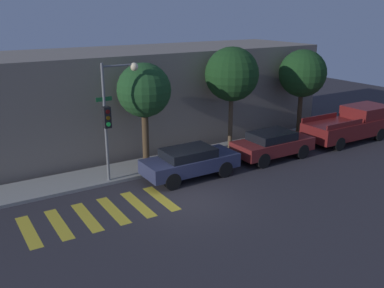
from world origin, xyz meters
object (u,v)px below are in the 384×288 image
Objects in this scene: traffic_light_pole at (113,107)px; sedan_near_corner at (190,162)px; sedan_middle at (273,144)px; tree_far_end at (303,74)px; tree_midblock at (232,74)px; pickup_truck at (352,124)px; tree_near_corner at (144,91)px.

traffic_light_pole is 4.24m from sedan_near_corner.
sedan_near_corner is 4.96m from sedan_middle.
sedan_near_corner is 9.80m from tree_far_end.
pickup_truck is at bearing -17.55° from tree_midblock.
pickup_truck is at bearing -5.15° from traffic_light_pole.
tree_near_corner is (1.93, 0.98, 0.33)m from traffic_light_pole.
sedan_near_corner is (3.05, -1.27, -2.65)m from traffic_light_pole.
sedan_middle is at bearing -9.01° from traffic_light_pole.
tree_near_corner is 0.91× the size of tree_midblock.
tree_far_end is (9.05, 2.25, 3.00)m from sedan_near_corner.
pickup_truck is at bearing -0.00° from sedan_near_corner.
sedan_near_corner is at bearing -22.61° from traffic_light_pole.
sedan_middle is (4.96, -0.00, 0.01)m from sedan_near_corner.
sedan_middle is 0.75× the size of pickup_truck.
sedan_middle is at bearing -20.31° from tree_near_corner.
traffic_light_pole is 1.20× the size of sedan_near_corner.
sedan_middle is 4.16m from tree_midblock.
traffic_light_pole is 1.04× the size of tree_near_corner.
pickup_truck is at bearing 0.00° from sedan_middle.
tree_far_end is (-1.97, 2.25, 2.79)m from pickup_truck.
tree_midblock is 1.07× the size of tree_far_end.
sedan_middle is (8.00, -1.27, -2.65)m from traffic_light_pole.
tree_far_end is at bearing 131.33° from pickup_truck.
sedan_near_corner is at bearing -63.66° from tree_near_corner.
sedan_near_corner is 0.79× the size of tree_midblock.
tree_near_corner reaches higher than sedan_near_corner.
pickup_truck is 4.09m from tree_far_end.
traffic_light_pole is 0.94× the size of pickup_truck.
tree_midblock is (-7.10, 2.25, 3.15)m from pickup_truck.
traffic_light_pole is 0.95× the size of tree_midblock.
tree_midblock is at bearing 29.77° from sedan_near_corner.
tree_near_corner is at bearing 180.00° from tree_midblock.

